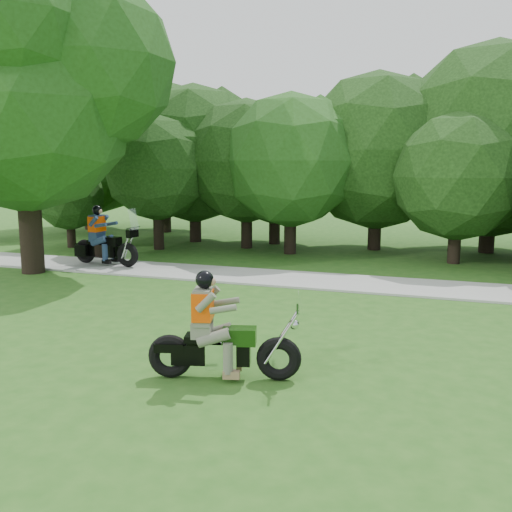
# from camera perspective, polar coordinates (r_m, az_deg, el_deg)

# --- Properties ---
(ground) EXTENTS (100.00, 100.00, 0.00)m
(ground) POSITION_cam_1_polar(r_m,az_deg,el_deg) (8.29, 7.10, -14.35)
(ground) COLOR #275819
(ground) RESTS_ON ground
(walkway) EXTENTS (60.00, 2.20, 0.06)m
(walkway) POSITION_cam_1_polar(r_m,az_deg,el_deg) (15.87, 13.16, -2.90)
(walkway) COLOR #9E9E99
(walkway) RESTS_ON ground
(tree_line) EXTENTS (39.71, 11.72, 7.70)m
(tree_line) POSITION_cam_1_polar(r_m,az_deg,el_deg) (22.10, 14.12, 9.75)
(tree_line) COLOR black
(tree_line) RESTS_ON ground
(big_tree_west) EXTENTS (8.64, 6.56, 9.96)m
(big_tree_west) POSITION_cam_1_polar(r_m,az_deg,el_deg) (18.86, -21.79, 16.10)
(big_tree_west) COLOR black
(big_tree_west) RESTS_ON ground
(chopper_motorcycle) EXTENTS (2.36, 1.01, 1.71)m
(chopper_motorcycle) POSITION_cam_1_polar(r_m,az_deg,el_deg) (8.87, -3.97, -8.34)
(chopper_motorcycle) COLOR black
(chopper_motorcycle) RESTS_ON ground
(touring_motorcycle) EXTENTS (2.52, 0.91, 1.92)m
(touring_motorcycle) POSITION_cam_1_polar(r_m,az_deg,el_deg) (19.00, -15.17, 1.24)
(touring_motorcycle) COLOR black
(touring_motorcycle) RESTS_ON walkway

